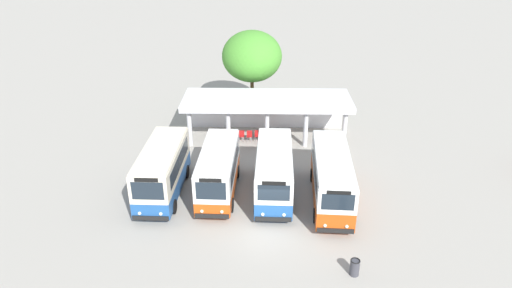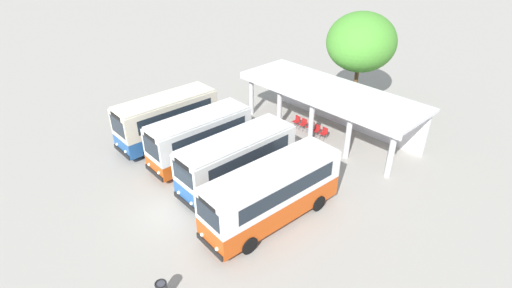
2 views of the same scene
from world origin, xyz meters
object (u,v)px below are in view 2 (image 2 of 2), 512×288
at_px(city_bus_fourth_amber, 272,192).
at_px(waiting_chair_second_from_end, 303,123).
at_px(city_bus_middle_cream, 237,159).
at_px(city_bus_nearest_orange, 167,118).
at_px(waiting_chair_fifth_seat, 324,132).
at_px(waiting_chair_middle_seat, 311,126).
at_px(waiting_chair_end_by_column, 297,120).
at_px(city_bus_second_in_row, 200,137).
at_px(waiting_chair_fourth_seat, 317,129).

relative_size(city_bus_fourth_amber, waiting_chair_second_from_end, 9.11).
bearing_deg(city_bus_middle_cream, city_bus_nearest_orange, -179.14).
bearing_deg(waiting_chair_fifth_seat, waiting_chair_middle_seat, 175.93).
relative_size(city_bus_fourth_amber, waiting_chair_end_by_column, 9.11).
xyz_separation_m(city_bus_fourth_amber, waiting_chair_middle_seat, (-4.71, 8.78, -1.25)).
xyz_separation_m(city_bus_second_in_row, waiting_chair_end_by_column, (1.09, 7.93, -1.21)).
xyz_separation_m(city_bus_nearest_orange, city_bus_second_in_row, (3.53, 0.13, -0.07)).
xyz_separation_m(city_bus_second_in_row, waiting_chair_middle_seat, (2.36, 8.00, -1.21)).
relative_size(city_bus_fourth_amber, waiting_chair_fifth_seat, 9.11).
bearing_deg(waiting_chair_fifth_seat, city_bus_second_in_row, -114.67).
height_order(city_bus_middle_cream, waiting_chair_fifth_seat, city_bus_middle_cream).
distance_m(waiting_chair_end_by_column, waiting_chair_middle_seat, 1.27).
xyz_separation_m(city_bus_nearest_orange, waiting_chair_fourth_seat, (6.53, 8.00, -1.29)).
height_order(city_bus_second_in_row, waiting_chair_middle_seat, city_bus_second_in_row).
xyz_separation_m(city_bus_nearest_orange, waiting_chair_fifth_seat, (7.17, 8.04, -1.29)).
bearing_deg(city_bus_second_in_row, waiting_chair_fourth_seat, 69.17).
xyz_separation_m(city_bus_fourth_amber, waiting_chair_fourth_seat, (-4.07, 8.65, -1.25)).
bearing_deg(city_bus_fourth_amber, waiting_chair_second_from_end, 121.57).
height_order(waiting_chair_end_by_column, waiting_chair_fourth_seat, same).
height_order(city_bus_nearest_orange, waiting_chair_fourth_seat, city_bus_nearest_orange).
height_order(city_bus_second_in_row, waiting_chair_fourth_seat, city_bus_second_in_row).
height_order(city_bus_middle_cream, waiting_chair_middle_seat, city_bus_middle_cream).
xyz_separation_m(waiting_chair_fourth_seat, waiting_chair_fifth_seat, (0.64, 0.03, 0.00)).
bearing_deg(waiting_chair_end_by_column, city_bus_fourth_amber, -55.52).
bearing_deg(waiting_chair_middle_seat, city_bus_nearest_orange, -125.94).
bearing_deg(city_bus_middle_cream, waiting_chair_fourth_seat, 93.91).
bearing_deg(waiting_chair_middle_seat, city_bus_fourth_amber, -61.78).
height_order(city_bus_nearest_orange, waiting_chair_end_by_column, city_bus_nearest_orange).
relative_size(waiting_chair_middle_seat, waiting_chair_fifth_seat, 1.00).
xyz_separation_m(city_bus_second_in_row, waiting_chair_fourth_seat, (3.00, 7.87, -1.21)).
distance_m(city_bus_second_in_row, waiting_chair_middle_seat, 8.43).
bearing_deg(waiting_chair_end_by_column, waiting_chair_fourth_seat, -1.72).
bearing_deg(waiting_chair_end_by_column, waiting_chair_middle_seat, 3.05).
relative_size(city_bus_middle_cream, city_bus_fourth_amber, 0.93).
bearing_deg(waiting_chair_end_by_column, waiting_chair_fifth_seat, -0.52).
bearing_deg(waiting_chair_fifth_seat, city_bus_fourth_amber, -68.41).
relative_size(city_bus_second_in_row, waiting_chair_fifth_seat, 7.92).
xyz_separation_m(city_bus_middle_cream, waiting_chair_end_by_column, (-2.45, 7.96, -1.21)).
height_order(city_bus_second_in_row, city_bus_middle_cream, city_bus_second_in_row).
bearing_deg(waiting_chair_second_from_end, waiting_chair_middle_seat, 7.06).
relative_size(city_bus_middle_cream, waiting_chair_fourth_seat, 8.44).
distance_m(city_bus_nearest_orange, waiting_chair_fourth_seat, 10.41).
relative_size(city_bus_nearest_orange, waiting_chair_second_from_end, 8.23).
distance_m(waiting_chair_end_by_column, waiting_chair_fourth_seat, 1.91).
relative_size(city_bus_nearest_orange, city_bus_second_in_row, 1.04).
height_order(waiting_chair_end_by_column, waiting_chair_second_from_end, same).
bearing_deg(waiting_chair_middle_seat, waiting_chair_second_from_end, -172.94).
xyz_separation_m(waiting_chair_middle_seat, waiting_chair_fifth_seat, (1.27, -0.09, 0.00)).
bearing_deg(city_bus_nearest_orange, waiting_chair_second_from_end, 56.85).
bearing_deg(city_bus_middle_cream, waiting_chair_second_from_end, 102.85).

